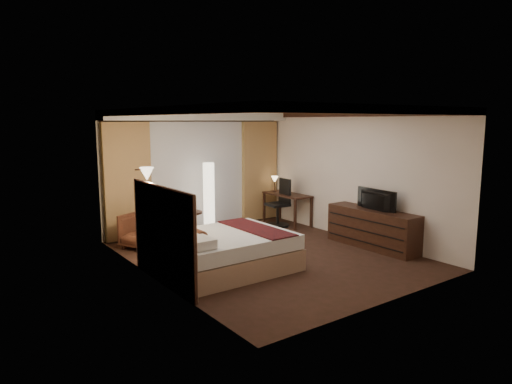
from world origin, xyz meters
TOP-DOWN VIEW (x-y plane):
  - floor at (0.00, 0.00)m, footprint 4.50×5.50m
  - ceiling at (0.00, 0.00)m, footprint 4.50×5.50m
  - back_wall at (0.00, 2.75)m, footprint 4.50×0.02m
  - left_wall at (-2.25, 0.00)m, footprint 0.02×5.50m
  - right_wall at (2.25, 0.00)m, footprint 0.02×5.50m
  - crown_molding at (0.00, 0.00)m, footprint 4.50×5.50m
  - soffit at (0.00, 2.50)m, footprint 4.50×0.50m
  - curtain_sheer at (0.00, 2.67)m, footprint 2.48×0.04m
  - curtain_left_drape at (-1.70, 2.61)m, footprint 1.00×0.14m
  - curtain_right_drape at (1.70, 2.61)m, footprint 1.00×0.14m
  - wall_sconce at (-2.09, 0.62)m, footprint 0.24×0.24m
  - bed at (-1.11, -0.23)m, footprint 2.16×1.69m
  - headboard at (-2.20, -0.23)m, footprint 0.12×1.99m
  - armchair at (-1.68, 1.86)m, footprint 0.95×0.97m
  - side_table at (-0.59, 1.99)m, footprint 0.53×0.53m
  - floor_lamp at (-0.01, 2.17)m, footprint 0.34×0.34m
  - desk at (1.95, 1.81)m, footprint 0.55×1.28m
  - desk_lamp at (1.95, 2.30)m, footprint 0.18×0.18m
  - office_chair at (1.61, 1.76)m, footprint 0.59×0.59m
  - dresser at (2.00, -0.78)m, footprint 0.50×1.97m
  - television at (1.97, -0.78)m, footprint 0.65×1.04m

SIDE VIEW (x-z plane):
  - floor at x=0.00m, z-range -0.01..0.01m
  - side_table at x=-0.59m, z-range 0.00..0.58m
  - bed at x=-1.11m, z-range 0.00..0.63m
  - desk at x=1.95m, z-range 0.00..0.75m
  - armchair at x=-1.68m, z-range 0.00..0.76m
  - dresser at x=2.00m, z-range 0.00..0.77m
  - office_chair at x=1.61m, z-range 0.00..1.14m
  - headboard at x=-2.20m, z-range 0.00..1.50m
  - floor_lamp at x=-0.01m, z-range 0.00..1.59m
  - desk_lamp at x=1.95m, z-range 0.75..1.09m
  - television at x=1.97m, z-range 0.99..1.12m
  - curtain_sheer at x=0.00m, z-range 0.02..2.48m
  - curtain_left_drape at x=-1.70m, z-range 0.02..2.48m
  - curtain_right_drape at x=1.70m, z-range 0.02..2.48m
  - back_wall at x=0.00m, z-range 0.00..2.70m
  - left_wall at x=-2.25m, z-range 0.00..2.70m
  - right_wall at x=2.25m, z-range 0.00..2.70m
  - wall_sconce at x=-2.09m, z-range 1.50..1.74m
  - soffit at x=0.00m, z-range 2.50..2.70m
  - crown_molding at x=0.00m, z-range 2.58..2.70m
  - ceiling at x=0.00m, z-range 2.70..2.71m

